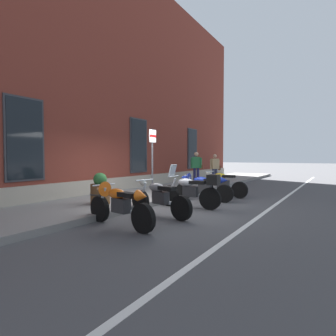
% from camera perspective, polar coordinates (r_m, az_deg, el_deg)
% --- Properties ---
extents(ground_plane, '(140.00, 140.00, 0.00)m').
position_cam_1_polar(ground_plane, '(8.99, -1.87, -7.73)').
color(ground_plane, '#424244').
extents(sidewalk, '(33.10, 3.03, 0.16)m').
position_cam_1_polar(sidewalk, '(9.90, -9.17, -6.36)').
color(sidewalk, slate).
rests_on(sidewalk, ground_plane).
extents(lane_stripe, '(33.10, 0.12, 0.01)m').
position_cam_1_polar(lane_stripe, '(7.68, 18.54, -9.54)').
color(lane_stripe, silver).
rests_on(lane_stripe, ground_plane).
extents(brick_pub_facade, '(27.10, 7.63, 10.27)m').
position_cam_1_polar(brick_pub_facade, '(14.32, -26.01, 16.49)').
color(brick_pub_facade, maroon).
rests_on(brick_pub_facade, ground_plane).
extents(motorcycle_orange_sport, '(0.66, 2.14, 0.99)m').
position_cam_1_polar(motorcycle_orange_sport, '(6.30, -10.56, -7.07)').
color(motorcycle_orange_sport, black).
rests_on(motorcycle_orange_sport, ground_plane).
extents(motorcycle_grey_naked, '(0.70, 2.15, 0.94)m').
position_cam_1_polar(motorcycle_grey_naked, '(7.28, -1.92, -6.31)').
color(motorcycle_grey_naked, black).
rests_on(motorcycle_grey_naked, ground_plane).
extents(motorcycle_silver_touring, '(0.62, 2.04, 1.34)m').
position_cam_1_polar(motorcycle_silver_touring, '(8.39, 5.05, -4.61)').
color(motorcycle_silver_touring, black).
rests_on(motorcycle_silver_touring, ground_plane).
extents(motorcycle_blue_sport, '(0.62, 2.15, 0.99)m').
position_cam_1_polar(motorcycle_blue_sport, '(9.82, 6.94, -3.68)').
color(motorcycle_blue_sport, black).
rests_on(motorcycle_blue_sport, ground_plane).
extents(motorcycle_yellow_naked, '(0.62, 2.10, 1.00)m').
position_cam_1_polar(motorcycle_yellow_naked, '(11.01, 11.14, -3.34)').
color(motorcycle_yellow_naked, black).
rests_on(motorcycle_yellow_naked, ground_plane).
extents(pedestrian_striped_shirt, '(0.35, 0.64, 1.67)m').
position_cam_1_polar(pedestrian_striped_shirt, '(14.43, 5.95, 0.44)').
color(pedestrian_striped_shirt, '#1E1E4C').
rests_on(pedestrian_striped_shirt, sidewalk).
extents(pedestrian_tan_coat, '(0.60, 0.42, 1.56)m').
position_cam_1_polar(pedestrian_tan_coat, '(14.77, 9.76, 0.18)').
color(pedestrian_tan_coat, '#2D3351').
rests_on(pedestrian_tan_coat, sidewalk).
extents(parking_sign, '(0.36, 0.07, 2.38)m').
position_cam_1_polar(parking_sign, '(9.40, -3.27, 3.12)').
color(parking_sign, '#4C4C51').
rests_on(parking_sign, sidewalk).
extents(barrel_planter, '(0.60, 0.60, 0.94)m').
position_cam_1_polar(barrel_planter, '(8.46, -13.98, -4.58)').
color(barrel_planter, brown).
rests_on(barrel_planter, sidewalk).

